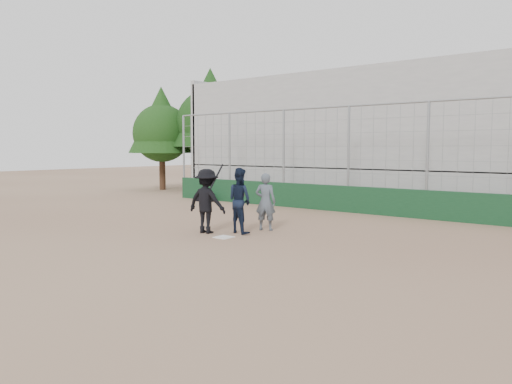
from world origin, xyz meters
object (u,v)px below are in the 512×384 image
Objects in this scene: batter_at_plate at (207,201)px; catcher_crouched at (240,211)px; umpire at (265,205)px; equipment_bag at (205,197)px.

batter_at_plate is 1.58× the size of catcher_crouched.
umpire is 8.53m from equipment_bag.
equipment_bag is at bearing 134.82° from batter_at_plate.
equipment_bag is at bearing 140.88° from catcher_crouched.
catcher_crouched is 0.82× the size of umpire.
batter_at_plate is 1.30× the size of umpire.
batter_at_plate reaches higher than umpire.
umpire reaches higher than equipment_bag.
catcher_crouched is 1.40× the size of equipment_bag.
batter_at_plate reaches higher than equipment_bag.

